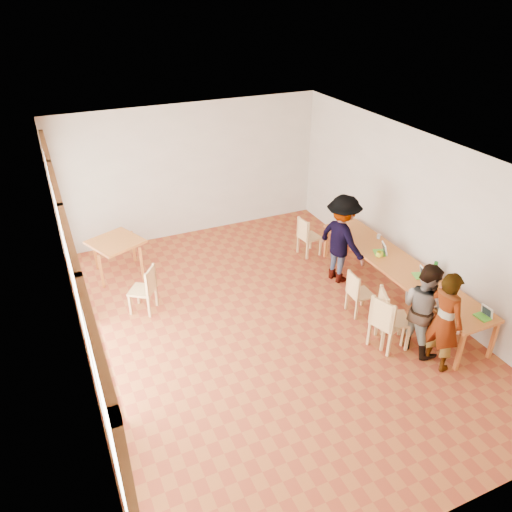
# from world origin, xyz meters

# --- Properties ---
(ground) EXTENTS (8.00, 8.00, 0.00)m
(ground) POSITION_xyz_m (0.00, 0.00, 0.00)
(ground) COLOR #9A4E25
(ground) RESTS_ON ground
(wall_back) EXTENTS (6.00, 0.10, 3.00)m
(wall_back) POSITION_xyz_m (0.00, 4.00, 1.50)
(wall_back) COLOR beige
(wall_back) RESTS_ON ground
(wall_front) EXTENTS (6.00, 0.10, 3.00)m
(wall_front) POSITION_xyz_m (0.00, -4.00, 1.50)
(wall_front) COLOR beige
(wall_front) RESTS_ON ground
(wall_right) EXTENTS (0.10, 8.00, 3.00)m
(wall_right) POSITION_xyz_m (3.00, 0.00, 1.50)
(wall_right) COLOR beige
(wall_right) RESTS_ON ground
(window_wall) EXTENTS (0.10, 8.00, 3.00)m
(window_wall) POSITION_xyz_m (-2.96, 0.00, 1.50)
(window_wall) COLOR white
(window_wall) RESTS_ON ground
(ceiling) EXTENTS (6.00, 8.00, 0.04)m
(ceiling) POSITION_xyz_m (0.00, 0.00, 3.02)
(ceiling) COLOR white
(ceiling) RESTS_ON wall_back
(communal_table) EXTENTS (0.80, 4.00, 0.75)m
(communal_table) POSITION_xyz_m (2.50, -0.28, 0.70)
(communal_table) COLOR #BD5E2A
(communal_table) RESTS_ON ground
(side_table) EXTENTS (0.90, 0.90, 0.75)m
(side_table) POSITION_xyz_m (-2.03, 2.77, 0.67)
(side_table) COLOR #BD5E2A
(side_table) RESTS_ON ground
(chair_near) EXTENTS (0.61, 0.61, 0.53)m
(chair_near) POSITION_xyz_m (1.55, -1.24, 0.61)
(chair_near) COLOR #E2B571
(chair_near) RESTS_ON ground
(chair_mid) EXTENTS (0.57, 0.57, 0.52)m
(chair_mid) POSITION_xyz_m (1.42, -1.32, 0.59)
(chair_mid) COLOR #E2B571
(chair_mid) RESTS_ON ground
(chair_far) EXTENTS (0.40, 0.40, 0.44)m
(chair_far) POSITION_xyz_m (1.57, -0.34, 0.51)
(chair_far) COLOR #E2B571
(chair_far) RESTS_ON ground
(chair_empty) EXTENTS (0.45, 0.45, 0.46)m
(chair_empty) POSITION_xyz_m (1.81, 1.91, 0.53)
(chair_empty) COLOR #E2B571
(chair_empty) RESTS_ON ground
(chair_spare) EXTENTS (0.58, 0.58, 0.47)m
(chair_spare) POSITION_xyz_m (-1.79, 1.25, 0.55)
(chair_spare) COLOR #E2B571
(chair_spare) RESTS_ON ground
(person_near) EXTENTS (0.49, 0.66, 1.66)m
(person_near) POSITION_xyz_m (1.96, -1.98, 0.83)
(person_near) COLOR gray
(person_near) RESTS_ON ground
(person_mid) EXTENTS (0.70, 0.84, 1.57)m
(person_mid) POSITION_xyz_m (1.95, -1.55, 0.78)
(person_mid) COLOR gray
(person_mid) RESTS_ON ground
(person_far) EXTENTS (0.86, 1.26, 1.79)m
(person_far) POSITION_xyz_m (1.94, 0.78, 0.89)
(person_far) COLOR gray
(person_far) RESTS_ON ground
(laptop_near) EXTENTS (0.20, 0.23, 0.19)m
(laptop_near) POSITION_xyz_m (2.67, -2.08, 0.80)
(laptop_near) COLOR #54B72E
(laptop_near) RESTS_ON communal_table
(laptop_mid) EXTENTS (0.23, 0.25, 0.18)m
(laptop_mid) POSITION_xyz_m (2.58, -0.73, 0.80)
(laptop_mid) COLOR #54B72E
(laptop_mid) RESTS_ON communal_table
(laptop_far) EXTENTS (0.30, 0.31, 0.22)m
(laptop_far) POSITION_xyz_m (2.46, 0.21, 0.81)
(laptop_far) COLOR #54B72E
(laptop_far) RESTS_ON communal_table
(yellow_mug) EXTENTS (0.16, 0.16, 0.11)m
(yellow_mug) POSITION_xyz_m (2.34, 0.11, 0.80)
(yellow_mug) COLOR gold
(yellow_mug) RESTS_ON communal_table
(green_bottle) EXTENTS (0.07, 0.07, 0.28)m
(green_bottle) POSITION_xyz_m (2.80, -0.83, 0.89)
(green_bottle) COLOR #156C19
(green_bottle) RESTS_ON communal_table
(clear_glass) EXTENTS (0.07, 0.07, 0.09)m
(clear_glass) POSITION_xyz_m (2.78, 0.74, 0.80)
(clear_glass) COLOR silver
(clear_glass) RESTS_ON communal_table
(condiment_cup) EXTENTS (0.08, 0.08, 0.06)m
(condiment_cup) POSITION_xyz_m (2.34, -1.16, 0.78)
(condiment_cup) COLOR white
(condiment_cup) RESTS_ON communal_table
(pink_phone) EXTENTS (0.05, 0.10, 0.01)m
(pink_phone) POSITION_xyz_m (2.67, -1.22, 0.76)
(pink_phone) COLOR #C14488
(pink_phone) RESTS_ON communal_table
(black_pouch) EXTENTS (0.16, 0.26, 0.09)m
(black_pouch) POSITION_xyz_m (2.76, -0.86, 0.80)
(black_pouch) COLOR black
(black_pouch) RESTS_ON communal_table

